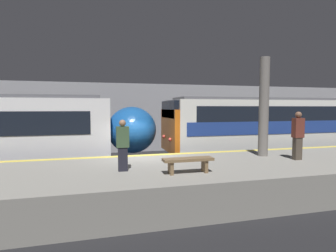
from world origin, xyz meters
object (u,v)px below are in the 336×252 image
Objects in this scene: person_waiting at (123,144)px; support_pillar_near at (264,107)px; person_walking at (298,134)px; platform_bench at (188,162)px; train_boxy at (300,127)px.

support_pillar_near is at bearing 11.47° from person_waiting.
person_walking is 4.68m from platform_bench.
person_waiting is (-10.90, -5.18, 0.07)m from train_boxy.
platform_bench is (-4.55, -0.89, -0.61)m from person_walking.
support_pillar_near is 1.61m from person_walking.
train_boxy is 10.97× the size of platform_bench.
person_waiting reaches higher than platform_bench.
person_waiting is 1.04× the size of platform_bench.
train_boxy is 10.54× the size of person_waiting.
train_boxy reaches higher than person_walking.
train_boxy reaches higher than platform_bench.
support_pillar_near is 2.60× the size of platform_bench.
person_walking is at bearing -131.82° from train_boxy.
train_boxy is 12.07m from person_waiting.
train_boxy is 10.84m from platform_bench.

